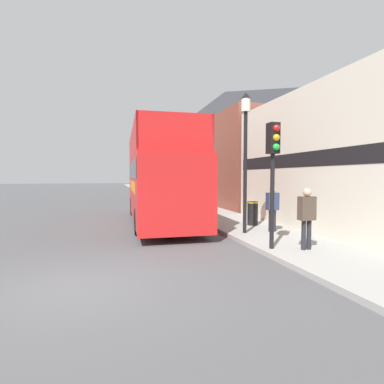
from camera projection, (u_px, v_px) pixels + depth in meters
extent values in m
plane|color=#4C4C4F|center=(101.00, 201.00, 26.03)|extent=(144.00, 144.00, 0.00)
cube|color=#999993|center=(177.00, 202.00, 24.81)|extent=(2.90, 108.00, 0.14)
cube|color=beige|center=(365.00, 162.00, 12.04)|extent=(6.00, 10.38, 5.51)
cube|color=black|center=(302.00, 160.00, 11.23)|extent=(0.12, 9.86, 0.55)
cube|color=brown|center=(224.00, 165.00, 26.45)|extent=(6.00, 18.80, 6.30)
pyramid|color=#2D2D33|center=(225.00, 111.00, 26.20)|extent=(6.00, 18.80, 3.27)
cube|color=red|center=(160.00, 188.00, 14.08)|extent=(3.01, 9.89, 2.67)
cube|color=orange|center=(161.00, 186.00, 13.60)|extent=(2.82, 5.50, 0.45)
cube|color=black|center=(160.00, 171.00, 14.04)|extent=(3.00, 9.11, 0.70)
cube|color=red|center=(160.00, 159.00, 14.01)|extent=(2.97, 9.11, 0.10)
cube|color=red|center=(133.00, 144.00, 13.69)|extent=(0.50, 8.99, 1.19)
cube|color=red|center=(185.00, 146.00, 14.26)|extent=(0.50, 8.99, 1.19)
cube|color=red|center=(176.00, 131.00, 9.63)|extent=(2.55, 0.19, 1.19)
cube|color=red|center=(152.00, 152.00, 17.69)|extent=(2.61, 1.49, 1.19)
cylinder|color=black|center=(133.00, 206.00, 16.83)|extent=(0.33, 1.01, 0.99)
cylinder|color=black|center=(173.00, 205.00, 17.35)|extent=(0.33, 1.01, 0.99)
cylinder|color=black|center=(138.00, 222.00, 11.12)|extent=(0.33, 1.01, 0.99)
cylinder|color=black|center=(198.00, 220.00, 11.64)|extent=(0.33, 1.01, 0.99)
cube|color=silver|center=(149.00, 199.00, 21.94)|extent=(2.03, 4.03, 0.75)
cube|color=black|center=(149.00, 190.00, 21.79)|extent=(1.71, 1.97, 0.50)
cylinder|color=black|center=(136.00, 201.00, 22.95)|extent=(0.23, 0.63, 0.63)
cylinder|color=black|center=(159.00, 200.00, 23.34)|extent=(0.23, 0.63, 0.63)
cylinder|color=black|center=(138.00, 203.00, 20.57)|extent=(0.23, 0.63, 0.63)
cylinder|color=black|center=(163.00, 203.00, 20.96)|extent=(0.23, 0.63, 0.63)
cylinder|color=#232328|center=(304.00, 235.00, 8.28)|extent=(0.12, 0.12, 0.83)
cylinder|color=#232328|center=(309.00, 235.00, 8.33)|extent=(0.12, 0.12, 0.83)
cube|color=#4C3D33|center=(307.00, 208.00, 8.26)|extent=(0.45, 0.25, 0.65)
sphere|color=tan|center=(307.00, 192.00, 8.24)|extent=(0.23, 0.23, 0.23)
cylinder|color=#232328|center=(270.00, 221.00, 11.01)|extent=(0.12, 0.12, 0.80)
cylinder|color=#232328|center=(274.00, 221.00, 11.06)|extent=(0.12, 0.12, 0.80)
cube|color=#2D3856|center=(272.00, 201.00, 10.99)|extent=(0.43, 0.24, 0.64)
sphere|color=tan|center=(273.00, 190.00, 10.97)|extent=(0.22, 0.22, 0.22)
cylinder|color=black|center=(272.00, 201.00, 8.38)|extent=(0.12, 0.12, 2.67)
cube|color=black|center=(273.00, 138.00, 8.29)|extent=(0.28, 0.31, 0.85)
sphere|color=red|center=(276.00, 128.00, 8.12)|extent=(0.19, 0.19, 0.19)
sphere|color=orange|center=(276.00, 138.00, 8.13)|extent=(0.19, 0.19, 0.19)
sphere|color=green|center=(276.00, 147.00, 8.14)|extent=(0.19, 0.19, 0.19)
cylinder|color=black|center=(245.00, 173.00, 10.68)|extent=(0.13, 0.13, 4.33)
cylinder|color=silver|center=(246.00, 105.00, 10.56)|extent=(0.32, 0.32, 0.45)
cone|color=black|center=(246.00, 96.00, 10.54)|extent=(0.35, 0.35, 0.22)
cylinder|color=black|center=(190.00, 178.00, 17.54)|extent=(0.13, 0.13, 3.85)
cylinder|color=silver|center=(190.00, 141.00, 17.43)|extent=(0.32, 0.32, 0.45)
cone|color=black|center=(190.00, 136.00, 17.41)|extent=(0.35, 0.35, 0.22)
cylinder|color=black|center=(165.00, 178.00, 24.34)|extent=(0.13, 0.13, 3.83)
cylinder|color=silver|center=(164.00, 151.00, 24.23)|extent=(0.32, 0.32, 0.45)
cone|color=black|center=(164.00, 147.00, 24.21)|extent=(0.35, 0.35, 0.22)
cylinder|color=black|center=(253.00, 213.00, 12.50)|extent=(0.44, 0.44, 0.99)
cylinder|color=#B28E1E|center=(253.00, 202.00, 12.48)|extent=(0.48, 0.48, 0.06)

